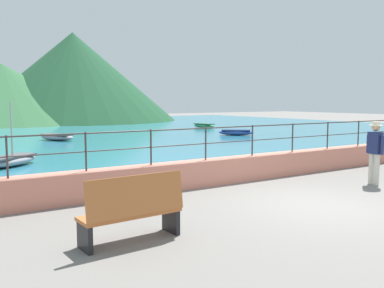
{
  "coord_description": "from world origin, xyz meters",
  "views": [
    {
      "loc": [
        -7.28,
        -6.06,
        2.31
      ],
      "look_at": [
        -0.96,
        3.7,
        1.1
      ],
      "focal_mm": 38.95,
      "sensor_mm": 36.0,
      "label": 1
    }
  ],
  "objects_px": {
    "boat_4": "(204,125)",
    "boat_6": "(11,160)",
    "boat_0": "(236,132)",
    "boat_1": "(57,137)",
    "bench_main": "(133,209)",
    "person_walking": "(375,149)"
  },
  "relations": [
    {
      "from": "bench_main",
      "to": "boat_4",
      "type": "distance_m",
      "value": 28.14
    },
    {
      "from": "boat_4",
      "to": "boat_1",
      "type": "bearing_deg",
      "value": -161.26
    },
    {
      "from": "boat_4",
      "to": "bench_main",
      "type": "bearing_deg",
      "value": -126.97
    },
    {
      "from": "boat_0",
      "to": "boat_6",
      "type": "distance_m",
      "value": 15.91
    },
    {
      "from": "boat_1",
      "to": "boat_4",
      "type": "bearing_deg",
      "value": 18.74
    },
    {
      "from": "boat_0",
      "to": "boat_1",
      "type": "relative_size",
      "value": 0.94
    },
    {
      "from": "boat_1",
      "to": "boat_0",
      "type": "bearing_deg",
      "value": -14.28
    },
    {
      "from": "bench_main",
      "to": "person_walking",
      "type": "distance_m",
      "value": 7.65
    },
    {
      "from": "boat_4",
      "to": "boat_6",
      "type": "xyz_separation_m",
      "value": [
        -17.24,
        -13.19,
        0.01
      ]
    },
    {
      "from": "person_walking",
      "to": "boat_0",
      "type": "height_order",
      "value": "person_walking"
    },
    {
      "from": "person_walking",
      "to": "boat_1",
      "type": "distance_m",
      "value": 17.71
    },
    {
      "from": "boat_0",
      "to": "boat_1",
      "type": "bearing_deg",
      "value": 165.72
    },
    {
      "from": "boat_1",
      "to": "boat_6",
      "type": "relative_size",
      "value": 1.04
    },
    {
      "from": "bench_main",
      "to": "person_walking",
      "type": "relative_size",
      "value": 0.99
    },
    {
      "from": "bench_main",
      "to": "boat_1",
      "type": "xyz_separation_m",
      "value": [
        3.61,
        17.97,
        -0.3
      ]
    },
    {
      "from": "bench_main",
      "to": "boat_6",
      "type": "height_order",
      "value": "boat_6"
    },
    {
      "from": "bench_main",
      "to": "boat_1",
      "type": "relative_size",
      "value": 0.71
    },
    {
      "from": "person_walking",
      "to": "boat_0",
      "type": "xyz_separation_m",
      "value": [
        6.85,
        14.48,
        -0.72
      ]
    },
    {
      "from": "bench_main",
      "to": "boat_6",
      "type": "bearing_deg",
      "value": 91.9
    },
    {
      "from": "boat_0",
      "to": "boat_6",
      "type": "xyz_separation_m",
      "value": [
        -14.77,
        -5.91,
        0.01
      ]
    },
    {
      "from": "bench_main",
      "to": "boat_6",
      "type": "xyz_separation_m",
      "value": [
        -0.31,
        9.29,
        -0.3
      ]
    },
    {
      "from": "person_walking",
      "to": "boat_1",
      "type": "height_order",
      "value": "person_walking"
    }
  ]
}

